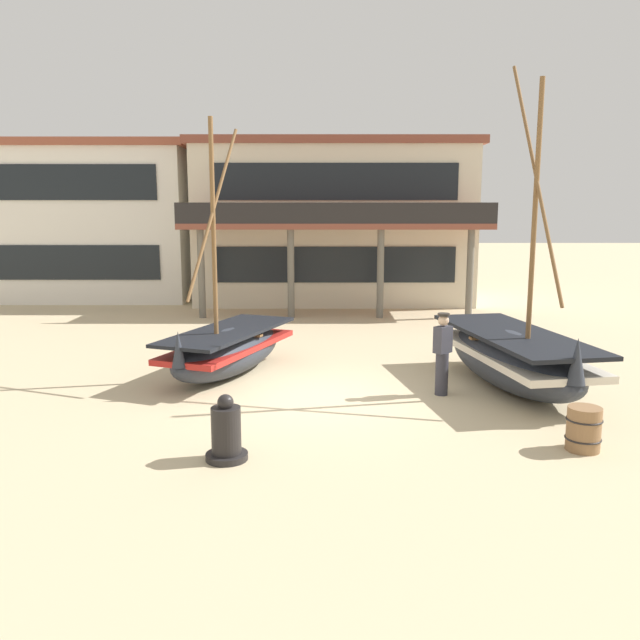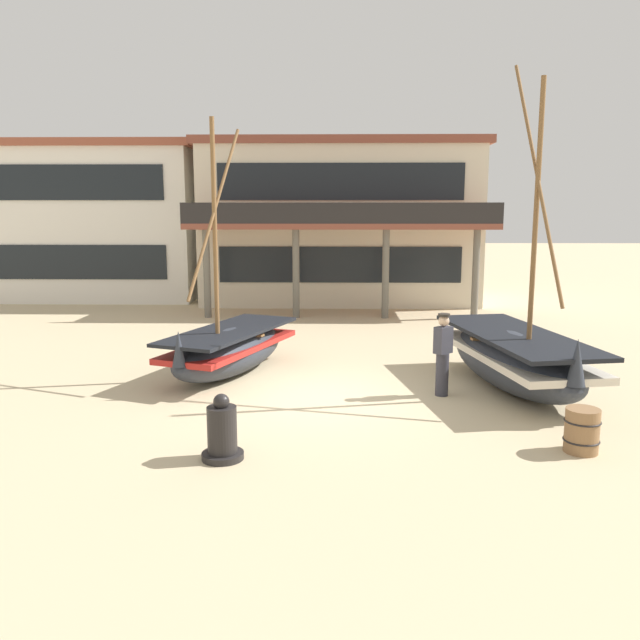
{
  "view_description": "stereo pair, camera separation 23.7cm",
  "coord_description": "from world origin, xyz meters",
  "px_view_note": "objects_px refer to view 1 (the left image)",
  "views": [
    {
      "loc": [
        0.01,
        -12.41,
        3.73
      ],
      "look_at": [
        0.0,
        1.0,
        1.4
      ],
      "focal_mm": 35.78,
      "sensor_mm": 36.0,
      "label": 1
    },
    {
      "loc": [
        0.25,
        -12.41,
        3.73
      ],
      "look_at": [
        0.0,
        1.0,
        1.4
      ],
      "focal_mm": 35.78,
      "sensor_mm": 36.0,
      "label": 2
    }
  ],
  "objects_px": {
    "wooden_barrel": "(584,429)",
    "harbor_building_annex": "(80,221)",
    "fishing_boat_near_left": "(513,357)",
    "capstan_winch": "(227,434)",
    "fishing_boat_centre_large": "(229,349)",
    "harbor_building_main": "(334,222)",
    "fisherman_by_hull": "(443,355)"
  },
  "relations": [
    {
      "from": "fishing_boat_near_left",
      "to": "wooden_barrel",
      "type": "relative_size",
      "value": 9.46
    },
    {
      "from": "fishing_boat_near_left",
      "to": "fishing_boat_centre_large",
      "type": "relative_size",
      "value": 1.17
    },
    {
      "from": "capstan_winch",
      "to": "fisherman_by_hull",
      "type": "bearing_deg",
      "value": 41.39
    },
    {
      "from": "fishing_boat_near_left",
      "to": "wooden_barrel",
      "type": "height_order",
      "value": "fishing_boat_near_left"
    },
    {
      "from": "fishing_boat_centre_large",
      "to": "harbor_building_main",
      "type": "height_order",
      "value": "harbor_building_main"
    },
    {
      "from": "wooden_barrel",
      "to": "harbor_building_annex",
      "type": "relative_size",
      "value": 0.07
    },
    {
      "from": "harbor_building_annex",
      "to": "harbor_building_main",
      "type": "bearing_deg",
      "value": -8.73
    },
    {
      "from": "fishing_boat_near_left",
      "to": "harbor_building_main",
      "type": "bearing_deg",
      "value": 104.75
    },
    {
      "from": "wooden_barrel",
      "to": "fishing_boat_centre_large",
      "type": "bearing_deg",
      "value": 142.93
    },
    {
      "from": "wooden_barrel",
      "to": "fishing_boat_near_left",
      "type": "bearing_deg",
      "value": 90.88
    },
    {
      "from": "fishing_boat_centre_large",
      "to": "capstan_winch",
      "type": "distance_m",
      "value": 5.13
    },
    {
      "from": "fisherman_by_hull",
      "to": "wooden_barrel",
      "type": "xyz_separation_m",
      "value": [
        1.65,
        -3.05,
        -0.48
      ]
    },
    {
      "from": "fishing_boat_centre_large",
      "to": "fisherman_by_hull",
      "type": "xyz_separation_m",
      "value": [
        4.58,
        -1.66,
        0.24
      ]
    },
    {
      "from": "fishing_boat_near_left",
      "to": "fishing_boat_centre_large",
      "type": "height_order",
      "value": "fishing_boat_near_left"
    },
    {
      "from": "fisherman_by_hull",
      "to": "harbor_building_annex",
      "type": "distance_m",
      "value": 20.5
    },
    {
      "from": "harbor_building_annex",
      "to": "capstan_winch",
      "type": "bearing_deg",
      "value": -64.41
    },
    {
      "from": "fisherman_by_hull",
      "to": "wooden_barrel",
      "type": "relative_size",
      "value": 2.41
    },
    {
      "from": "fisherman_by_hull",
      "to": "capstan_winch",
      "type": "relative_size",
      "value": 1.65
    },
    {
      "from": "fishing_boat_near_left",
      "to": "harbor_building_main",
      "type": "relative_size",
      "value": 0.59
    },
    {
      "from": "fishing_boat_near_left",
      "to": "fisherman_by_hull",
      "type": "bearing_deg",
      "value": -160.95
    },
    {
      "from": "harbor_building_main",
      "to": "fishing_boat_centre_large",
      "type": "bearing_deg",
      "value": -102.13
    },
    {
      "from": "wooden_barrel",
      "to": "harbor_building_main",
      "type": "bearing_deg",
      "value": 101.91
    },
    {
      "from": "fishing_boat_centre_large",
      "to": "fisherman_by_hull",
      "type": "height_order",
      "value": "fishing_boat_centre_large"
    },
    {
      "from": "fishing_boat_centre_large",
      "to": "wooden_barrel",
      "type": "bearing_deg",
      "value": -37.07
    },
    {
      "from": "harbor_building_main",
      "to": "capstan_winch",
      "type": "bearing_deg",
      "value": -96.41
    },
    {
      "from": "wooden_barrel",
      "to": "harbor_building_annex",
      "type": "xyz_separation_m",
      "value": [
        -14.67,
        18.7,
        2.88
      ]
    },
    {
      "from": "capstan_winch",
      "to": "harbor_building_annex",
      "type": "xyz_separation_m",
      "value": [
        -9.14,
        19.08,
        2.82
      ]
    },
    {
      "from": "harbor_building_main",
      "to": "harbor_building_annex",
      "type": "bearing_deg",
      "value": 171.27
    },
    {
      "from": "wooden_barrel",
      "to": "harbor_building_annex",
      "type": "height_order",
      "value": "harbor_building_annex"
    },
    {
      "from": "fishing_boat_near_left",
      "to": "capstan_winch",
      "type": "distance_m",
      "value": 6.77
    },
    {
      "from": "capstan_winch",
      "to": "fishing_boat_centre_large",
      "type": "bearing_deg",
      "value": 97.74
    },
    {
      "from": "wooden_barrel",
      "to": "harbor_building_annex",
      "type": "distance_m",
      "value": 23.94
    }
  ]
}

